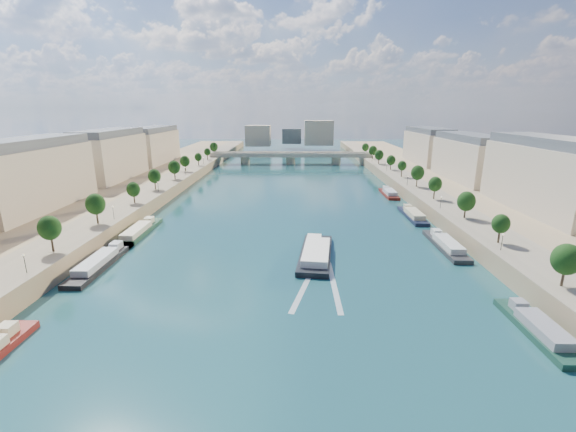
{
  "coord_description": "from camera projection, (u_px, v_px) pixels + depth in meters",
  "views": [
    {
      "loc": [
        2.87,
        -42.48,
        38.05
      ],
      "look_at": [
        0.87,
        74.87,
        5.0
      ],
      "focal_mm": 24.0,
      "sensor_mm": 36.0,
      "label": 1
    }
  ],
  "objects": [
    {
      "name": "skyline",
      "position": [
        295.0,
        134.0,
        354.74
      ],
      "size": [
        79.0,
        42.0,
        22.0
      ],
      "color": "#BDAD91",
      "rests_on": "ground"
    },
    {
      "name": "buildings_left",
      "position": [
        78.0,
        163.0,
        155.98
      ],
      "size": [
        16.0,
        226.0,
        23.2
      ],
      "color": "#BDAD91",
      "rests_on": "ground"
    },
    {
      "name": "pave_right",
      "position": [
        438.0,
        199.0,
        145.19
      ],
      "size": [
        14.0,
        520.0,
        0.1
      ],
      "primitive_type": "cube",
      "color": "gray",
      "rests_on": "quay_right"
    },
    {
      "name": "quay_left",
      "position": [
        100.0,
        204.0,
        147.99
      ],
      "size": [
        44.0,
        520.0,
        5.0
      ],
      "primitive_type": "cube",
      "color": "#9E8460",
      "rests_on": "ground"
    },
    {
      "name": "bridge",
      "position": [
        290.0,
        157.0,
        269.62
      ],
      "size": [
        112.0,
        12.0,
        8.15
      ],
      "color": "#C1B79E",
      "rests_on": "ground"
    },
    {
      "name": "trees_left",
      "position": [
        144.0,
        182.0,
        147.48
      ],
      "size": [
        4.8,
        268.8,
        8.26
      ],
      "color": "#382B1E",
      "rests_on": "ground"
    },
    {
      "name": "moored_barges_right",
      "position": [
        452.0,
        251.0,
        103.55
      ],
      "size": [
        5.0,
        165.39,
        3.6
      ],
      "color": "black",
      "rests_on": "ground"
    },
    {
      "name": "lamps_right",
      "position": [
        422.0,
        189.0,
        149.33
      ],
      "size": [
        0.36,
        200.36,
        4.28
      ],
      "color": "black",
      "rests_on": "ground"
    },
    {
      "name": "pave_left",
      "position": [
        138.0,
        197.0,
        147.06
      ],
      "size": [
        14.0,
        520.0,
        0.1
      ],
      "primitive_type": "cube",
      "color": "gray",
      "rests_on": "quay_left"
    },
    {
      "name": "tour_barge",
      "position": [
        316.0,
        253.0,
        101.4
      ],
      "size": [
        11.02,
        28.35,
        3.77
      ],
      "rotation": [
        0.0,
        0.0,
        -0.12
      ],
      "color": "black",
      "rests_on": "ground"
    },
    {
      "name": "ground",
      "position": [
        287.0,
        211.0,
        147.49
      ],
      "size": [
        700.0,
        700.0,
        0.0
      ],
      "primitive_type": "plane",
      "color": "#0B2D32",
      "rests_on": "ground"
    },
    {
      "name": "buildings_right",
      "position": [
        500.0,
        164.0,
        153.19
      ],
      "size": [
        16.0,
        226.0,
        23.2
      ],
      "color": "#BDAD91",
      "rests_on": "ground"
    },
    {
      "name": "moored_barges_left",
      "position": [
        59.0,
        296.0,
        78.92
      ],
      "size": [
        5.0,
        122.68,
        3.6
      ],
      "color": "#1B273C",
      "rests_on": "ground"
    },
    {
      "name": "quay_right",
      "position": [
        477.0,
        205.0,
        145.63
      ],
      "size": [
        44.0,
        520.0,
        5.0
      ],
      "primitive_type": "cube",
      "color": "#9E8460",
      "rests_on": "ground"
    },
    {
      "name": "lamps_left",
      "position": [
        139.0,
        196.0,
        136.62
      ],
      "size": [
        0.36,
        200.36,
        4.28
      ],
      "color": "black",
      "rests_on": "ground"
    },
    {
      "name": "wake",
      "position": [
        320.0,
        285.0,
        85.69
      ],
      "size": [
        10.73,
        26.01,
        0.04
      ],
      "color": "silver",
      "rests_on": "ground"
    },
    {
      "name": "trees_right",
      "position": [
        425.0,
        180.0,
        153.37
      ],
      "size": [
        4.8,
        268.8,
        8.26
      ],
      "color": "#382B1E",
      "rests_on": "ground"
    }
  ]
}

